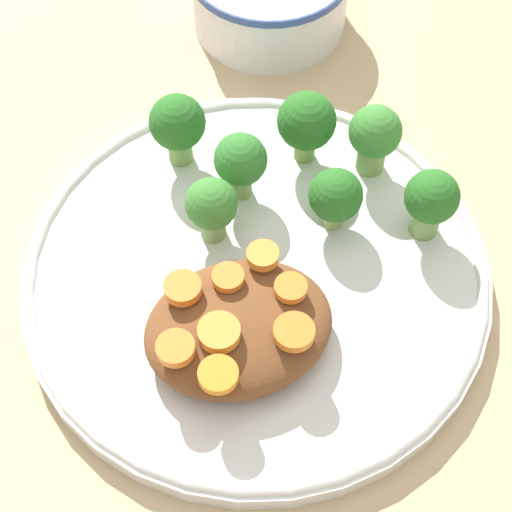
{
  "coord_description": "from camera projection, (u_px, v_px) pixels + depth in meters",
  "views": [
    {
      "loc": [
        -0.09,
        -0.27,
        0.46
      ],
      "look_at": [
        0.0,
        0.0,
        0.03
      ],
      "focal_mm": 60.0,
      "sensor_mm": 36.0,
      "label": 1
    }
  ],
  "objects": [
    {
      "name": "carrot_slice_3",
      "position": [
        183.0,
        288.0,
        0.48
      ],
      "size": [
        0.02,
        0.02,
        0.01
      ],
      "primitive_type": "cylinder",
      "color": "orange",
      "rests_on": "stew_mound"
    },
    {
      "name": "broccoli_floret_3",
      "position": [
        212.0,
        207.0,
        0.52
      ],
      "size": [
        0.03,
        0.03,
        0.05
      ],
      "color": "#7FA85B",
      "rests_on": "plate"
    },
    {
      "name": "carrot_slice_2",
      "position": [
        218.0,
        375.0,
        0.45
      ],
      "size": [
        0.02,
        0.02,
        0.01
      ],
      "primitive_type": "cylinder",
      "color": "orange",
      "rests_on": "stew_mound"
    },
    {
      "name": "carrot_slice_0",
      "position": [
        228.0,
        277.0,
        0.48
      ],
      "size": [
        0.02,
        0.02,
        0.01
      ],
      "primitive_type": "cylinder",
      "color": "orange",
      "rests_on": "stew_mound"
    },
    {
      "name": "carrot_slice_4",
      "position": [
        219.0,
        332.0,
        0.46
      ],
      "size": [
        0.02,
        0.02,
        0.01
      ],
      "primitive_type": "cylinder",
      "color": "orange",
      "rests_on": "stew_mound"
    },
    {
      "name": "broccoli_floret_2",
      "position": [
        335.0,
        197.0,
        0.52
      ],
      "size": [
        0.03,
        0.03,
        0.05
      ],
      "color": "#7FA85B",
      "rests_on": "plate"
    },
    {
      "name": "ground_plane",
      "position": [
        256.0,
        281.0,
        0.54
      ],
      "size": [
        4.0,
        4.0,
        0.0
      ],
      "primitive_type": "plane",
      "color": "tan"
    },
    {
      "name": "broccoli_floret_4",
      "position": [
        431.0,
        201.0,
        0.52
      ],
      "size": [
        0.03,
        0.03,
        0.05
      ],
      "color": "#759E51",
      "rests_on": "plate"
    },
    {
      "name": "broccoli_floret_6",
      "position": [
        375.0,
        136.0,
        0.54
      ],
      "size": [
        0.03,
        0.03,
        0.05
      ],
      "color": "#759E51",
      "rests_on": "plate"
    },
    {
      "name": "broccoli_floret_5",
      "position": [
        178.0,
        125.0,
        0.55
      ],
      "size": [
        0.04,
        0.04,
        0.05
      ],
      "color": "#759E51",
      "rests_on": "plate"
    },
    {
      "name": "carrot_slice_6",
      "position": [
        263.0,
        255.0,
        0.49
      ],
      "size": [
        0.02,
        0.02,
        0.01
      ],
      "primitive_type": "cylinder",
      "color": "orange",
      "rests_on": "stew_mound"
    },
    {
      "name": "plate",
      "position": [
        256.0,
        273.0,
        0.53
      ],
      "size": [
        0.29,
        0.29,
        0.02
      ],
      "color": "silver",
      "rests_on": "ground_plane"
    },
    {
      "name": "carrot_slice_5",
      "position": [
        175.0,
        348.0,
        0.46
      ],
      "size": [
        0.02,
        0.02,
        0.01
      ],
      "primitive_type": "cylinder",
      "color": "orange",
      "rests_on": "stew_mound"
    },
    {
      "name": "broccoli_floret_0",
      "position": [
        241.0,
        162.0,
        0.53
      ],
      "size": [
        0.03,
        0.03,
        0.05
      ],
      "color": "#759E51",
      "rests_on": "plate"
    },
    {
      "name": "carrot_slice_1",
      "position": [
        291.0,
        333.0,
        0.46
      ],
      "size": [
        0.02,
        0.02,
        0.01
      ],
      "primitive_type": "cylinder",
      "color": "orange",
      "rests_on": "stew_mound"
    },
    {
      "name": "broccoli_floret_1",
      "position": [
        306.0,
        123.0,
        0.55
      ],
      "size": [
        0.04,
        0.04,
        0.05
      ],
      "color": "#759E51",
      "rests_on": "plate"
    },
    {
      "name": "stew_mound",
      "position": [
        239.0,
        328.0,
        0.49
      ],
      "size": [
        0.11,
        0.09,
        0.03
      ],
      "primitive_type": "ellipsoid",
      "color": "brown",
      "rests_on": "plate"
    },
    {
      "name": "carrot_slice_7",
      "position": [
        291.0,
        288.0,
        0.48
      ],
      "size": [
        0.02,
        0.02,
        0.01
      ],
      "primitive_type": "cylinder",
      "color": "orange",
      "rests_on": "stew_mound"
    }
  ]
}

